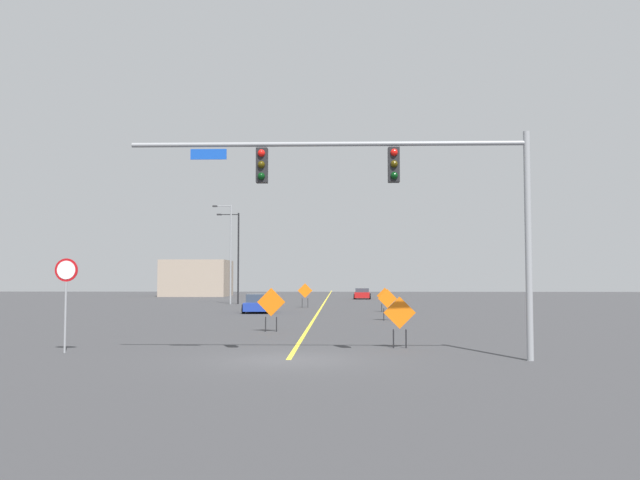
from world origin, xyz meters
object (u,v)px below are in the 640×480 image
object	(u,v)px
stop_sign	(66,286)
street_lamp_near_left	(230,250)
construction_sign_right_shoulder	(271,304)
construction_sign_left_shoulder	(387,301)
construction_sign_median_near	(385,297)
construction_sign_left_lane	(305,292)
construction_sign_right_lane	(400,316)
car_red_distant	(362,294)
car_blue_mid	(259,304)
traffic_signal_assembly	(393,185)
street_lamp_far_left	(237,254)

from	to	relation	value
stop_sign	street_lamp_near_left	distance (m)	41.78
construction_sign_right_shoulder	stop_sign	bearing A→B (deg)	-123.42
street_lamp_near_left	construction_sign_left_shoulder	bearing A→B (deg)	-61.63
construction_sign_median_near	construction_sign_left_lane	world-z (taller)	construction_sign_left_lane
construction_sign_right_lane	car_red_distant	distance (m)	56.18
construction_sign_left_shoulder	car_blue_mid	world-z (taller)	construction_sign_left_shoulder
street_lamp_near_left	construction_sign_left_lane	bearing A→B (deg)	-44.51
stop_sign	street_lamp_near_left	bearing A→B (deg)	92.09
traffic_signal_assembly	car_blue_mid	xyz separation A→B (m)	(-7.33, 27.68, -4.58)
street_lamp_near_left	construction_sign_median_near	distance (m)	20.43
street_lamp_far_left	construction_sign_median_near	bearing A→B (deg)	-48.19
street_lamp_far_left	construction_sign_left_lane	world-z (taller)	street_lamp_far_left
street_lamp_far_left	construction_sign_median_near	xyz separation A→B (m)	(13.09, -14.63, -3.71)
street_lamp_far_left	car_red_distant	distance (m)	20.94
construction_sign_right_lane	street_lamp_far_left	bearing A→B (deg)	106.57
street_lamp_far_left	construction_sign_left_shoulder	xyz separation A→B (m)	(12.56, -24.60, -3.65)
car_blue_mid	construction_sign_right_lane	bearing A→B (deg)	-72.12
traffic_signal_assembly	construction_sign_left_lane	size ratio (longest dim) A/B	5.92
stop_sign	construction_sign_left_lane	size ratio (longest dim) A/B	1.51
street_lamp_far_left	construction_sign_right_shoulder	world-z (taller)	street_lamp_far_left
stop_sign	construction_sign_left_lane	bearing A→B (deg)	79.92
street_lamp_far_left	construction_sign_right_shoulder	size ratio (longest dim) A/B	4.36
street_lamp_far_left	street_lamp_near_left	distance (m)	0.77
street_lamp_far_left	construction_sign_right_lane	bearing A→B (deg)	-73.43
stop_sign	construction_sign_median_near	distance (m)	29.76
traffic_signal_assembly	construction_sign_left_lane	bearing A→B (deg)	97.13
street_lamp_near_left	construction_sign_right_lane	world-z (taller)	street_lamp_near_left
street_lamp_far_left	construction_sign_left_shoulder	bearing A→B (deg)	-62.95
construction_sign_left_shoulder	car_red_distant	bearing A→B (deg)	90.05
street_lamp_near_left	car_red_distant	distance (m)	21.50
traffic_signal_assembly	construction_sign_median_near	xyz separation A→B (m)	(1.68, 28.77, -4.12)
traffic_signal_assembly	car_red_distant	world-z (taller)	traffic_signal_assembly
car_red_distant	street_lamp_far_left	bearing A→B (deg)	-127.63
construction_sign_left_shoulder	street_lamp_far_left	bearing A→B (deg)	117.05
construction_sign_median_near	construction_sign_left_shoulder	bearing A→B (deg)	-93.03
street_lamp_near_left	construction_sign_left_shoulder	size ratio (longest dim) A/B	5.23
traffic_signal_assembly	construction_sign_right_shoulder	xyz separation A→B (m)	(-4.73, 10.50, -3.95)
street_lamp_near_left	construction_sign_right_shoulder	bearing A→B (deg)	-77.38
stop_sign	construction_sign_left_lane	xyz separation A→B (m)	(6.08, 34.18, -0.86)
construction_sign_left_lane	car_red_distant	distance (m)	24.47
street_lamp_far_left	construction_sign_left_lane	size ratio (longest dim) A/B	4.28
construction_sign_right_shoulder	construction_sign_median_near	size ratio (longest dim) A/B	1.14
construction_sign_right_shoulder	construction_sign_left_shoulder	distance (m)	10.18
street_lamp_far_left	street_lamp_near_left	xyz separation A→B (m)	(-0.67, -0.10, 0.37)
construction_sign_median_near	car_red_distant	xyz separation A→B (m)	(-0.57, 30.88, -0.49)
traffic_signal_assembly	street_lamp_far_left	bearing A→B (deg)	104.72
construction_sign_median_near	street_lamp_near_left	bearing A→B (deg)	133.43
construction_sign_left_lane	car_blue_mid	distance (m)	8.67
construction_sign_median_near	car_red_distant	bearing A→B (deg)	91.05
car_blue_mid	construction_sign_left_shoulder	bearing A→B (deg)	-46.29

